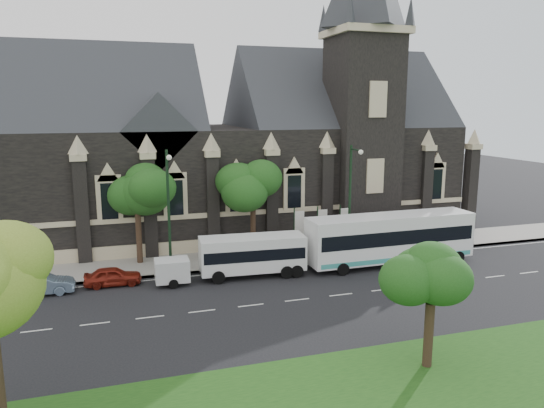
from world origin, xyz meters
name	(u,v)px	position (x,y,z in m)	size (l,w,h in m)	color
ground	(251,305)	(0.00, 0.00, 0.00)	(160.00, 160.00, 0.00)	black
sidewalk	(220,260)	(0.00, 9.50, 0.07)	(80.00, 5.00, 0.15)	gray
museum	(251,146)	(5.12, 18.78, 8.17)	(40.00, 17.70, 29.90)	black
tree_park_east	(434,270)	(6.18, -9.32, 4.62)	(3.40, 3.40, 6.28)	black
tree_walk_right	(255,184)	(3.21, 10.71, 5.82)	(4.08, 4.08, 7.80)	black
tree_walk_left	(139,190)	(-5.80, 10.70, 5.73)	(3.91, 3.91, 7.64)	black
street_lamp_near	(351,195)	(10.00, 7.09, 5.11)	(0.36, 1.88, 9.00)	black
street_lamp_mid	(169,206)	(-4.00, 7.09, 5.11)	(0.36, 1.88, 9.00)	black
banner_flag_left	(297,227)	(6.29, 9.00, 2.38)	(0.90, 0.10, 4.00)	black
banner_flag_center	(321,226)	(8.29, 9.00, 2.38)	(0.90, 0.10, 4.00)	black
banner_flag_right	(343,224)	(10.29, 9.00, 2.38)	(0.90, 0.10, 4.00)	black
tour_coach	(391,238)	(12.36, 4.91, 2.08)	(13.17, 3.14, 3.83)	white
shuttle_bus	(253,253)	(1.58, 5.37, 1.66)	(7.58, 3.04, 2.87)	silver
box_trailer	(172,270)	(-4.14, 5.18, 1.00)	(3.31, 1.94, 1.76)	silver
sedan	(40,284)	(-12.45, 5.82, 0.68)	(1.45, 4.16, 1.37)	slate
car_far_red	(113,276)	(-7.99, 6.20, 0.64)	(1.51, 3.76, 1.28)	maroon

